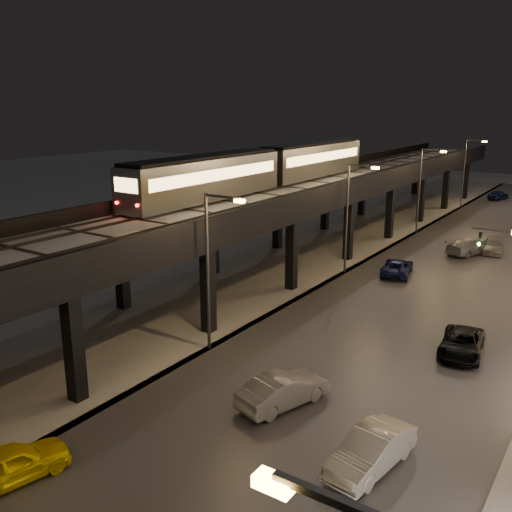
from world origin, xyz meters
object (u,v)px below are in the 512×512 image
Objects in this scene: car_near_white at (283,391)px; car_mid_dark at (469,247)px; subway_train at (267,167)px; car_onc_silver at (371,452)px; car_onc_dark at (461,345)px; car_onc_white at (493,246)px; car_taxi at (11,465)px; car_mid_silver at (397,268)px; car_far_white at (498,195)px.

car_near_white is 32.84m from car_mid_dark.
car_onc_silver is at bearing -49.85° from subway_train.
car_near_white reaches higher than car_onc_dark.
subway_train is 22.67m from car_onc_white.
car_taxi reaches higher than car_onc_white.
car_near_white is 0.90× the size of car_mid_dark.
car_onc_dark is at bearing 111.04° from car_mid_silver.
car_near_white is 23.10m from car_mid_silver.
car_mid_silver is at bearing 115.10° from car_onc_dark.
car_onc_silver is (5.21, -2.19, -0.02)m from car_near_white.
subway_train is at bearing 142.64° from car_onc_dark.
car_onc_white is at bearing 89.68° from car_onc_dark.
car_onc_silver is at bearing 95.71° from car_mid_silver.
car_mid_silver reaches higher than car_onc_white.
subway_train reaches higher than car_near_white.
subway_train is 20.21m from car_mid_dark.
car_taxi is 45.70m from car_onc_white.
car_taxi reaches higher than car_onc_dark.
car_onc_dark is 1.08× the size of car_onc_white.
car_mid_silver is 1.04× the size of car_onc_silver.
car_onc_white is (1.76, 1.96, -0.11)m from car_mid_dark.
car_near_white is at bearing 108.54° from car_far_white.
car_mid_silver is 1.19× the size of car_far_white.
car_mid_dark reaches higher than car_taxi.
car_onc_silver is 37.12m from car_onc_white.
car_onc_silver reaches higher than car_far_white.
car_taxi is 0.90× the size of car_onc_dark.
car_onc_silver is 1.04× the size of car_onc_white.
car_taxi is at bearing -134.68° from car_onc_silver.
car_near_white is 34.85m from car_onc_white.
car_mid_dark reaches higher than car_onc_dark.
car_onc_white is at bearing -85.70° from car_taxi.
car_mid_silver is at bearing 90.98° from car_mid_dark.
car_onc_dark is (10.95, 20.47, -0.07)m from car_taxi.
car_near_white is (14.59, -21.29, -7.47)m from subway_train.
car_mid_dark is 1.13× the size of car_onc_silver.
car_mid_silver is at bearing -65.39° from car_near_white.
car_mid_dark is (5.73, 43.13, 0.03)m from car_taxi.
subway_train reaches higher than car_onc_silver.
car_onc_silver is at bearing 112.73° from car_far_white.
car_taxi is 0.97× the size of car_onc_white.
car_near_white is 0.99× the size of car_mid_silver.
car_near_white is at bearing -104.53° from car_taxi.
car_onc_white is at bearing 115.73° from car_far_white.
car_taxi is 43.51m from car_mid_dark.
car_taxi is at bearing 101.20° from car_mid_dark.
car_taxi is 0.93× the size of car_onc_silver.
car_near_white reaches higher than car_mid_silver.
car_onc_white is (1.96, 34.79, -0.13)m from car_near_white.
car_mid_dark is at bearing 37.99° from subway_train.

